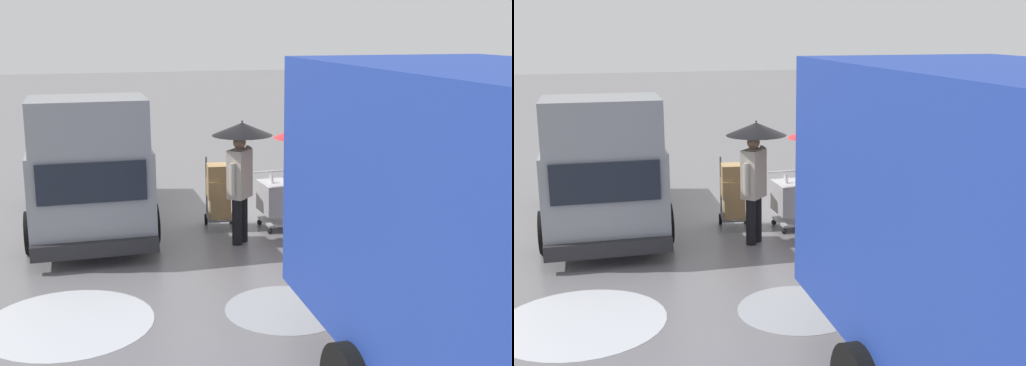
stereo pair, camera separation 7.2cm
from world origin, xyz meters
TOP-DOWN VIEW (x-y plane):
  - ground_plane at (0.00, 0.00)m, footprint 90.00×90.00m
  - slush_patch_near_cluster at (1.21, 4.29)m, footprint 1.64×1.64m
  - slush_patch_under_van at (4.02, 3.94)m, footprint 2.18×2.18m
  - cargo_van_parked_right at (3.56, -0.38)m, footprint 2.23×5.35m
  - shopping_cart_vendor at (0.24, 0.69)m, footprint 0.58×0.84m
  - hand_dolly_boxes at (1.23, 0.39)m, footprint 0.59×0.76m
  - pedestrian_pink_side at (1.06, 1.32)m, footprint 1.04×1.04m
  - pedestrian_black_side at (0.06, 1.85)m, footprint 1.04×1.04m
  - pedestrian_white_side at (-0.76, 0.82)m, footprint 1.04×1.04m

SIDE VIEW (x-z plane):
  - ground_plane at x=0.00m, z-range 0.00..0.00m
  - slush_patch_near_cluster at x=1.21m, z-range 0.00..0.01m
  - slush_patch_under_van at x=4.02m, z-range 0.00..0.01m
  - shopping_cart_vendor at x=0.24m, z-range 0.05..1.09m
  - hand_dolly_boxes at x=1.23m, z-range 0.04..1.35m
  - cargo_van_parked_right at x=3.56m, z-range -0.12..2.48m
  - pedestrian_black_side at x=0.06m, z-range 0.50..2.64m
  - pedestrian_white_side at x=-0.76m, z-range 0.50..2.64m
  - pedestrian_pink_side at x=1.06m, z-range 0.51..2.66m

